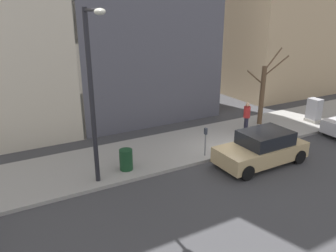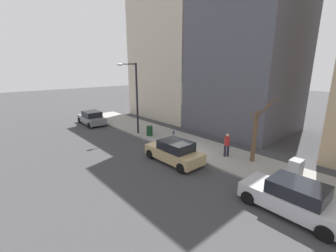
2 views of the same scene
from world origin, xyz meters
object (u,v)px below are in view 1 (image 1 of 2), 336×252
object	(u,v)px
utility_box	(314,111)
streetlamp	(93,86)
trash_bin	(126,160)
parked_car_tan	(262,148)
bare_tree	(263,93)
parking_meter	(205,139)
pedestrian_near_meter	(247,115)

from	to	relation	value
utility_box	streetlamp	bearing A→B (deg)	94.25
utility_box	streetlamp	size ratio (longest dim) A/B	0.22
streetlamp	trash_bin	world-z (taller)	streetlamp
parked_car_tan	streetlamp	world-z (taller)	streetlamp
trash_bin	parked_car_tan	bearing A→B (deg)	-110.70
streetlamp	bare_tree	world-z (taller)	streetlamp
parked_car_tan	bare_tree	world-z (taller)	bare_tree
parking_meter	utility_box	world-z (taller)	utility_box
bare_tree	pedestrian_near_meter	xyz separation A→B (m)	(-0.61, 1.67, -0.94)
utility_box	bare_tree	size ratio (longest dim) A/B	0.32
utility_box	streetlamp	xyz separation A→B (m)	(-1.02, 13.69, 3.17)
parked_car_tan	parking_meter	distance (m)	2.54
streetlamp	utility_box	bearing A→B (deg)	-85.75
streetlamp	bare_tree	xyz separation A→B (m)	(2.31, -10.62, -1.99)
utility_box	parked_car_tan	bearing A→B (deg)	110.68
parked_car_tan	parking_meter	xyz separation A→B (m)	(1.68, 1.90, 0.24)
parked_car_tan	trash_bin	distance (m)	6.03
bare_tree	utility_box	bearing A→B (deg)	-112.88
utility_box	trash_bin	size ratio (longest dim) A/B	1.59
parked_car_tan	pedestrian_near_meter	world-z (taller)	pedestrian_near_meter
parked_car_tan	bare_tree	bearing A→B (deg)	-43.93
bare_tree	parked_car_tan	bearing A→B (deg)	136.47
bare_tree	parking_meter	bearing A→B (deg)	111.20
trash_bin	streetlamp	bearing A→B (deg)	114.45
streetlamp	bare_tree	size ratio (longest dim) A/B	1.47
parking_meter	streetlamp	bearing A→B (deg)	91.88
parked_car_tan	parking_meter	size ratio (longest dim) A/B	3.12
parked_car_tan	pedestrian_near_meter	size ratio (longest dim) A/B	2.54
parked_car_tan	parking_meter	world-z (taller)	parked_car_tan
parked_car_tan	trash_bin	xyz separation A→B (m)	(2.13, 5.64, -0.14)
utility_box	trash_bin	xyz separation A→B (m)	(-0.40, 12.33, -0.25)
parked_car_tan	utility_box	size ratio (longest dim) A/B	2.95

